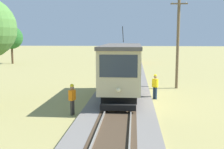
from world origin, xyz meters
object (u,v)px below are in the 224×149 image
(red_tram, at_px, (122,68))
(freight_car, at_px, (129,53))
(second_worker, at_px, (155,85))
(tree_right_far, at_px, (11,38))
(utility_pole_mid, at_px, (178,40))
(track_worker, at_px, (72,98))
(gravel_pile, at_px, (110,57))

(red_tram, xyz_separation_m, freight_car, (-0.00, 26.71, -0.64))
(second_worker, distance_m, tree_right_far, 31.72)
(second_worker, bearing_deg, freight_car, 38.54)
(freight_car, relative_size, utility_pole_mid, 0.65)
(freight_car, height_order, utility_pole_mid, utility_pole_mid)
(red_tram, height_order, track_worker, red_tram)
(gravel_pile, relative_size, tree_right_far, 0.48)
(gravel_pile, bearing_deg, second_worker, -79.14)
(gravel_pile, xyz_separation_m, track_worker, (1.01, -35.15, 0.34))
(freight_car, height_order, gravel_pile, freight_car)
(red_tram, xyz_separation_m, tree_right_far, (-18.98, 23.35, 2.04))
(gravel_pile, distance_m, second_worker, 31.42)
(freight_car, bearing_deg, utility_pole_mid, -78.63)
(freight_car, relative_size, tree_right_far, 0.86)
(red_tram, relative_size, tree_right_far, 1.40)
(utility_pole_mid, distance_m, tree_right_far, 30.19)
(utility_pole_mid, bearing_deg, red_tram, -135.83)
(second_worker, bearing_deg, tree_right_far, 76.01)
(track_worker, xyz_separation_m, tree_right_far, (-16.41, 27.56, 3.25))
(freight_car, bearing_deg, second_worker, -84.96)
(red_tram, height_order, utility_pole_mid, utility_pole_mid)
(gravel_pile, distance_m, tree_right_far, 17.54)
(gravel_pile, bearing_deg, tree_right_far, -153.76)
(freight_car, bearing_deg, tree_right_far, -169.96)
(utility_pole_mid, distance_m, track_worker, 11.53)
(freight_car, bearing_deg, gravel_pile, 130.18)
(gravel_pile, xyz_separation_m, tree_right_far, (-15.40, -7.59, 3.59))
(freight_car, height_order, track_worker, freight_car)
(track_worker, height_order, tree_right_far, tree_right_far)
(red_tram, height_order, freight_car, red_tram)
(track_worker, distance_m, tree_right_far, 32.24)
(red_tram, xyz_separation_m, track_worker, (-2.57, -4.20, -1.21))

